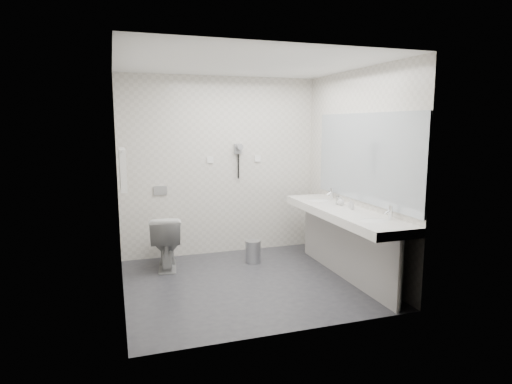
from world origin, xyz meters
name	(u,v)px	position (x,y,z in m)	size (l,w,h in m)	color
floor	(248,282)	(0.00, 0.00, 0.00)	(2.80, 2.80, 0.00)	#2E2E34
ceiling	(247,63)	(0.00, 0.00, 2.50)	(2.80, 2.80, 0.00)	white
wall_back	(221,167)	(0.00, 1.30, 1.25)	(2.80, 2.80, 0.00)	silver
wall_front	(293,195)	(0.00, -1.30, 1.25)	(2.80, 2.80, 0.00)	silver
wall_left	(118,182)	(-1.40, 0.00, 1.25)	(2.60, 2.60, 0.00)	silver
wall_right	(356,173)	(1.40, 0.00, 1.25)	(2.60, 2.60, 0.00)	silver
vanity_counter	(343,213)	(1.12, -0.20, 0.80)	(0.55, 2.20, 0.10)	white
vanity_panel	(344,248)	(1.15, -0.20, 0.38)	(0.03, 2.15, 0.75)	#9C9794
vanity_post_near	(400,276)	(1.18, -1.24, 0.38)	(0.06, 0.06, 0.75)	silver
vanity_post_far	(309,228)	(1.18, 0.84, 0.38)	(0.06, 0.06, 0.75)	silver
mirror	(364,158)	(1.39, -0.20, 1.45)	(0.02, 2.20, 1.05)	#B2BCC6
basin_near	(374,222)	(1.12, -0.85, 0.83)	(0.40, 0.31, 0.05)	white
basin_far	(319,201)	(1.12, 0.45, 0.83)	(0.40, 0.31, 0.05)	white
faucet_near	(391,212)	(1.32, -0.85, 0.92)	(0.04, 0.04, 0.15)	silver
faucet_far	(332,194)	(1.32, 0.45, 0.92)	(0.04, 0.04, 0.15)	silver
soap_bottle_a	(350,204)	(1.24, -0.17, 0.90)	(0.05, 0.05, 0.11)	white
soap_bottle_b	(341,201)	(1.22, 0.02, 0.90)	(0.08, 0.08, 0.10)	white
soap_bottle_c	(352,205)	(1.20, -0.27, 0.90)	(0.04, 0.04, 0.10)	white
glass_left	(338,200)	(1.22, 0.09, 0.90)	(0.06, 0.06, 0.10)	silver
toilet	(166,242)	(-0.84, 0.85, 0.35)	(0.39, 0.69, 0.69)	white
flush_plate	(160,191)	(-0.85, 1.29, 0.95)	(0.18, 0.02, 0.12)	#B2B5BA
pedal_bin	(253,252)	(0.29, 0.69, 0.14)	(0.21, 0.21, 0.29)	#B2B5BA
bin_lid	(253,241)	(0.29, 0.69, 0.30)	(0.21, 0.21, 0.01)	#B2B5BA
towel_rail	(121,150)	(-1.35, 0.55, 1.55)	(0.02, 0.02, 0.62)	silver
towel_near	(123,170)	(-1.34, 0.41, 1.33)	(0.07, 0.24, 0.48)	white
towel_far	(122,168)	(-1.34, 0.69, 1.33)	(0.07, 0.24, 0.48)	white
dryer_cradle	(238,149)	(0.25, 1.27, 1.50)	(0.10, 0.04, 0.14)	gray
dryer_barrel	(239,147)	(0.25, 1.20, 1.53)	(0.08, 0.08, 0.14)	gray
dryer_cord	(238,166)	(0.25, 1.26, 1.25)	(0.02, 0.02, 0.35)	black
switch_plate_a	(210,160)	(-0.15, 1.29, 1.35)	(0.09, 0.02, 0.09)	white
switch_plate_b	(258,159)	(0.55, 1.29, 1.35)	(0.09, 0.02, 0.09)	white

